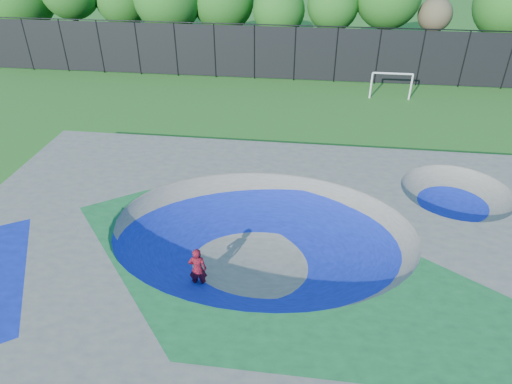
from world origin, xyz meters
TOP-DOWN VIEW (x-y plane):
  - ground at (0.00, 0.00)m, footprint 120.00×120.00m
  - skate_deck at (0.00, 0.00)m, footprint 22.00×14.00m
  - skater at (-1.98, -1.67)m, footprint 0.65×0.46m
  - skateboard at (-1.98, -1.67)m, footprint 0.81×0.37m
  - soccer_goal at (6.72, 17.90)m, footprint 2.75×0.12m
  - fence at (0.00, 21.00)m, footprint 48.09×0.09m
  - treeline at (-2.49, 25.76)m, footprint 52.20×7.33m

SIDE VIEW (x-z plane):
  - ground at x=0.00m, z-range 0.00..0.00m
  - skateboard at x=-1.98m, z-range 0.00..0.05m
  - skate_deck at x=0.00m, z-range 0.00..1.50m
  - skater at x=-1.98m, z-range 0.00..1.68m
  - soccer_goal at x=6.72m, z-range 0.35..2.16m
  - fence at x=0.00m, z-range 0.08..4.12m
  - treeline at x=-2.49m, z-range 0.97..8.86m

